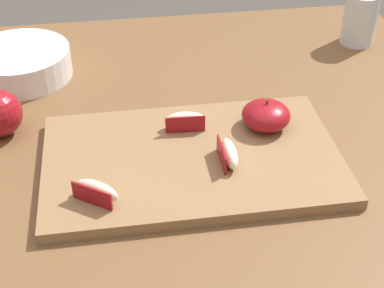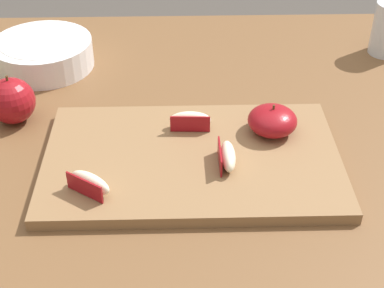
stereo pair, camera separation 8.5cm
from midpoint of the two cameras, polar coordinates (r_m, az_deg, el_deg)
name	(u,v)px [view 1 (the left image)]	position (r m, az deg, el deg)	size (l,w,h in m)	color
dining_table	(142,186)	(1.02, -7.40, -4.25)	(1.17, 0.90, 0.78)	brown
cutting_board	(192,160)	(0.87, -2.80, -1.66)	(0.44, 0.27, 0.02)	olive
apple_half_skin_up	(266,115)	(0.91, 4.70, 2.76)	(0.08, 0.08, 0.05)	maroon
apple_wedge_left	(229,154)	(0.84, 0.77, -1.06)	(0.02, 0.07, 0.03)	#F4EACC
apple_wedge_front	(96,191)	(0.79, -12.49, -4.69)	(0.07, 0.06, 0.03)	#F4EACC
apple_wedge_right	(185,121)	(0.91, -3.40, 2.24)	(0.07, 0.03, 0.03)	#F4EACC
ceramic_fruit_bowl	(20,62)	(1.14, -18.76, 7.60)	(0.19, 0.19, 0.05)	white
drinking_glass_water	(360,19)	(1.23, 14.35, 11.83)	(0.07, 0.07, 0.10)	silver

